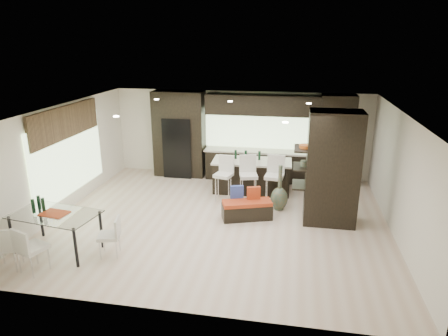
% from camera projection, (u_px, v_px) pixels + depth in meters
% --- Properties ---
extents(ground, '(8.00, 8.00, 0.00)m').
position_uv_depth(ground, '(220.00, 220.00, 9.75)').
color(ground, beige).
rests_on(ground, ground).
extents(back_wall, '(8.00, 0.02, 2.70)m').
position_uv_depth(back_wall, '(240.00, 134.00, 12.61)').
color(back_wall, white).
rests_on(back_wall, ground).
extents(left_wall, '(0.02, 7.00, 2.70)m').
position_uv_depth(left_wall, '(63.00, 159.00, 10.01)').
color(left_wall, white).
rests_on(left_wall, ground).
extents(right_wall, '(0.02, 7.00, 2.70)m').
position_uv_depth(right_wall, '(400.00, 178.00, 8.65)').
color(right_wall, white).
rests_on(right_wall, ground).
extents(ceiling, '(8.00, 7.00, 0.02)m').
position_uv_depth(ceiling, '(219.00, 110.00, 8.91)').
color(ceiling, white).
rests_on(ceiling, ground).
extents(window_left, '(0.04, 3.20, 1.90)m').
position_uv_depth(window_left, '(69.00, 157.00, 10.19)').
color(window_left, '#B2D199').
rests_on(window_left, left_wall).
extents(window_back, '(3.40, 0.04, 1.20)m').
position_uv_depth(window_back, '(259.00, 129.00, 12.40)').
color(window_back, '#B2D199').
rests_on(window_back, back_wall).
extents(stone_accent, '(0.08, 3.00, 0.80)m').
position_uv_depth(stone_accent, '(66.00, 122.00, 9.91)').
color(stone_accent, brown).
rests_on(stone_accent, left_wall).
extents(ceiling_spots, '(4.00, 3.00, 0.02)m').
position_uv_depth(ceiling_spots, '(221.00, 109.00, 9.15)').
color(ceiling_spots, white).
rests_on(ceiling_spots, ceiling).
extents(back_cabinetry, '(6.80, 0.68, 2.70)m').
position_uv_depth(back_cabinetry, '(255.00, 137.00, 12.21)').
color(back_cabinetry, black).
rests_on(back_cabinetry, ground).
extents(refrigerator, '(0.90, 0.68, 1.90)m').
position_uv_depth(refrigerator, '(179.00, 147.00, 12.70)').
color(refrigerator, black).
rests_on(refrigerator, ground).
extents(partition_column, '(1.20, 0.80, 2.70)m').
position_uv_depth(partition_column, '(332.00, 169.00, 9.26)').
color(partition_column, black).
rests_on(partition_column, ground).
extents(kitchen_island, '(2.26, 1.03, 0.93)m').
position_uv_depth(kitchen_island, '(252.00, 176.00, 11.47)').
color(kitchen_island, black).
rests_on(kitchen_island, ground).
extents(stool_left, '(0.54, 0.54, 0.99)m').
position_uv_depth(stool_left, '(223.00, 183.00, 10.83)').
color(stool_left, silver).
rests_on(stool_left, ground).
extents(stool_mid, '(0.55, 0.55, 1.03)m').
position_uv_depth(stool_mid, '(248.00, 184.00, 10.70)').
color(stool_mid, silver).
rests_on(stool_mid, ground).
extents(stool_right, '(0.52, 0.52, 1.06)m').
position_uv_depth(stool_right, '(274.00, 185.00, 10.57)').
color(stool_right, silver).
rests_on(stool_right, ground).
extents(bench, '(1.29, 0.83, 0.46)m').
position_uv_depth(bench, '(247.00, 210.00, 9.77)').
color(bench, black).
rests_on(bench, ground).
extents(floor_vase, '(0.45, 0.45, 1.20)m').
position_uv_depth(floor_vase, '(280.00, 188.00, 10.20)').
color(floor_vase, '#4B553E').
rests_on(floor_vase, ground).
extents(dining_table, '(1.86, 1.22, 0.83)m').
position_uv_depth(dining_table, '(57.00, 232.00, 8.24)').
color(dining_table, white).
rests_on(dining_table, ground).
extents(chair_near, '(0.59, 0.59, 0.86)m').
position_uv_depth(chair_near, '(33.00, 251.00, 7.49)').
color(chair_near, silver).
rests_on(chair_near, ground).
extents(chair_far, '(0.57, 0.57, 0.84)m').
position_uv_depth(chair_far, '(7.00, 249.00, 7.59)').
color(chair_far, silver).
rests_on(chair_far, ground).
extents(chair_end, '(0.50, 0.50, 0.76)m').
position_uv_depth(chair_end, '(109.00, 238.00, 8.06)').
color(chair_end, silver).
rests_on(chair_end, ground).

